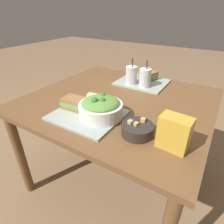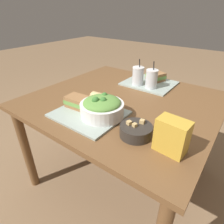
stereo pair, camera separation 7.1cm
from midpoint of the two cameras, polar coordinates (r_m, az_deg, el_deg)
name	(u,v)px [view 1 (the left image)]	position (r m, az deg, el deg)	size (l,w,h in m)	color
ground_plane	(118,175)	(1.67, 0.45, -18.73)	(12.00, 12.00, 0.00)	#846647
dining_table	(119,110)	(1.27, 0.56, 0.43)	(1.15, 1.06, 0.72)	brown
tray_near	(87,115)	(1.04, -9.45, -0.93)	(0.37, 0.32, 0.01)	#99A89E
tray_far	(142,82)	(1.50, 7.82, 8.97)	(0.37, 0.32, 0.01)	#99A89E
salad_bowl	(101,107)	(0.98, -5.52, 1.36)	(0.23, 0.23, 0.12)	white
soup_bowl	(137,129)	(0.87, 5.42, -5.24)	(0.15, 0.15, 0.07)	#2D2823
sandwich_near	(75,103)	(1.10, -13.09, 2.59)	(0.15, 0.11, 0.06)	olive
baguette_near	(100,100)	(1.10, -5.58, 3.58)	(0.15, 0.08, 0.07)	tan
sandwich_far	(148,75)	(1.55, 9.59, 11.06)	(0.16, 0.14, 0.06)	olive
drink_cup_dark	(131,76)	(1.42, 4.43, 10.94)	(0.08, 0.08, 0.19)	silver
drink_cup_red	(145,78)	(1.38, 8.55, 10.07)	(0.08, 0.08, 0.19)	silver
chip_bag	(174,133)	(0.80, 16.07, -6.21)	(0.13, 0.09, 0.15)	gold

